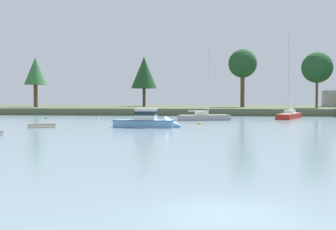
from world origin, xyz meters
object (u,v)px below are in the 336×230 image
object	(u,v)px
sailboat_grey	(204,119)
mooring_buoy_green	(46,118)
dinghy_cream	(42,126)
mooring_buoy_white	(97,119)
cruiser_skyblue	(152,123)
sailboat_red	(289,117)
mooring_buoy_yellow	(199,124)

from	to	relation	value
sailboat_grey	mooring_buoy_green	size ratio (longest dim) A/B	26.45
sailboat_grey	dinghy_cream	bearing A→B (deg)	-135.13
dinghy_cream	mooring_buoy_white	distance (m)	21.18
cruiser_skyblue	dinghy_cream	distance (m)	13.29
sailboat_red	mooring_buoy_green	xyz separation A→B (m)	(-42.22, -4.43, -0.25)
sailboat_red	cruiser_skyblue	distance (m)	31.80
mooring_buoy_yellow	sailboat_grey	bearing A→B (deg)	87.59
dinghy_cream	sailboat_grey	bearing A→B (deg)	44.87
mooring_buoy_white	mooring_buoy_green	size ratio (longest dim) A/B	0.99
sailboat_red	mooring_buoy_yellow	distance (m)	22.88
mooring_buoy_green	sailboat_grey	bearing A→B (deg)	-5.86
mooring_buoy_green	mooring_buoy_yellow	bearing A→B (deg)	-25.24
sailboat_red	mooring_buoy_white	bearing A→B (deg)	-171.13
sailboat_red	cruiser_skyblue	size ratio (longest dim) A/B	1.85
sailboat_red	dinghy_cream	distance (m)	42.74
sailboat_grey	mooring_buoy_white	bearing A→B (deg)	173.23
sailboat_grey	mooring_buoy_white	world-z (taller)	sailboat_grey
cruiser_skyblue	dinghy_cream	world-z (taller)	cruiser_skyblue
dinghy_cream	mooring_buoy_yellow	size ratio (longest dim) A/B	6.15
sailboat_red	cruiser_skyblue	xyz separation A→B (m)	(-20.58, -24.24, 0.19)
sailboat_red	mooring_buoy_yellow	xyz separation A→B (m)	(-15.03, -17.25, -0.23)
dinghy_cream	mooring_buoy_white	size ratio (longest dim) A/B	7.21
sailboat_red	cruiser_skyblue	bearing A→B (deg)	-130.32
cruiser_skyblue	sailboat_grey	bearing A→B (deg)	70.64
cruiser_skyblue	mooring_buoy_green	world-z (taller)	cruiser_skyblue
mooring_buoy_green	mooring_buoy_yellow	distance (m)	30.06
mooring_buoy_green	dinghy_cream	bearing A→B (deg)	-68.71
dinghy_cream	cruiser_skyblue	bearing A→B (deg)	8.80
mooring_buoy_white	dinghy_cream	bearing A→B (deg)	-92.52
dinghy_cream	mooring_buoy_white	xyz separation A→B (m)	(0.93, 21.16, -0.07)
sailboat_grey	dinghy_cream	size ratio (longest dim) A/B	3.69
cruiser_skyblue	dinghy_cream	bearing A→B (deg)	-171.20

